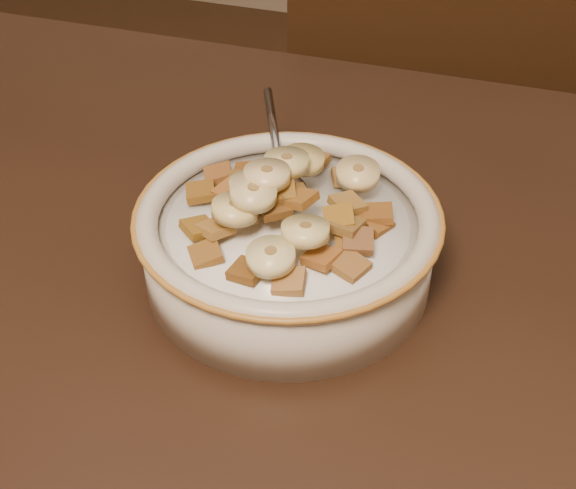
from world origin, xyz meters
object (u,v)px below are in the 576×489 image
(table, at_px, (90,357))
(chair, at_px, (407,246))
(cereal_bowl, at_px, (288,251))
(spoon, at_px, (283,191))

(table, relative_size, chair, 1.44)
(chair, xyz_separation_m, cereal_bowl, (-0.03, -0.39, 0.29))
(cereal_bowl, bearing_deg, table, -137.80)
(cereal_bowl, height_order, spoon, spoon)
(chair, height_order, spoon, chair)
(chair, relative_size, cereal_bowl, 4.78)
(spoon, bearing_deg, cereal_bowl, 90.00)
(table, xyz_separation_m, chair, (0.14, 0.49, -0.24))
(table, distance_m, spoon, 0.18)
(table, relative_size, cereal_bowl, 6.89)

